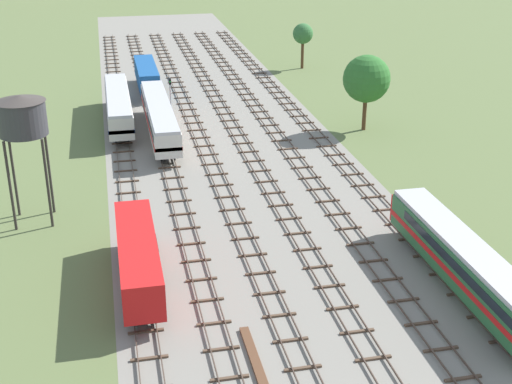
{
  "coord_description": "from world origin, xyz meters",
  "views": [
    {
      "loc": [
        -12.66,
        -26.7,
        27.18
      ],
      "look_at": [
        0.0,
        31.82,
        1.5
      ],
      "focal_mm": 49.44,
      "sensor_mm": 36.0,
      "label": 1
    }
  ],
  "objects_px": {
    "signal_post_nearest": "(170,90)",
    "passenger_coach_left_mid": "(159,116)",
    "diesel_railcar_right_nearest": "(464,261)",
    "diesel_railcar_far_left_midfar": "(118,104)",
    "freight_boxcar_far_left_near": "(138,256)",
    "water_tower": "(22,117)",
    "freight_boxcar_left_far": "(147,75)"
  },
  "relations": [
    {
      "from": "signal_post_nearest",
      "to": "passenger_coach_left_mid",
      "type": "bearing_deg",
      "value": -103.24
    },
    {
      "from": "diesel_railcar_right_nearest",
      "to": "diesel_railcar_far_left_midfar",
      "type": "distance_m",
      "value": 51.64
    },
    {
      "from": "diesel_railcar_far_left_midfar",
      "to": "signal_post_nearest",
      "type": "bearing_deg",
      "value": 29.26
    },
    {
      "from": "diesel_railcar_right_nearest",
      "to": "freight_boxcar_far_left_near",
      "type": "height_order",
      "value": "diesel_railcar_right_nearest"
    },
    {
      "from": "passenger_coach_left_mid",
      "to": "water_tower",
      "type": "distance_m",
      "value": 25.78
    },
    {
      "from": "diesel_railcar_right_nearest",
      "to": "freight_boxcar_left_far",
      "type": "relative_size",
      "value": 1.46
    },
    {
      "from": "signal_post_nearest",
      "to": "diesel_railcar_far_left_midfar",
      "type": "bearing_deg",
      "value": -150.74
    },
    {
      "from": "signal_post_nearest",
      "to": "diesel_railcar_right_nearest",
      "type": "bearing_deg",
      "value": -72.2
    },
    {
      "from": "diesel_railcar_right_nearest",
      "to": "freight_boxcar_left_far",
      "type": "bearing_deg",
      "value": 106.58
    },
    {
      "from": "water_tower",
      "to": "signal_post_nearest",
      "type": "xyz_separation_m",
      "value": [
        15.3,
        30.88,
        -6.62
      ]
    },
    {
      "from": "freight_boxcar_left_far",
      "to": "passenger_coach_left_mid",
      "type": "bearing_deg",
      "value": -90.02
    },
    {
      "from": "freight_boxcar_left_far",
      "to": "signal_post_nearest",
      "type": "relative_size",
      "value": 2.97
    },
    {
      "from": "water_tower",
      "to": "signal_post_nearest",
      "type": "relative_size",
      "value": 2.45
    },
    {
      "from": "water_tower",
      "to": "signal_post_nearest",
      "type": "distance_m",
      "value": 35.09
    },
    {
      "from": "diesel_railcar_right_nearest",
      "to": "water_tower",
      "type": "xyz_separation_m",
      "value": [
        -31.39,
        19.23,
        7.05
      ]
    },
    {
      "from": "passenger_coach_left_mid",
      "to": "water_tower",
      "type": "relative_size",
      "value": 1.91
    },
    {
      "from": "passenger_coach_left_mid",
      "to": "water_tower",
      "type": "bearing_deg",
      "value": -121.63
    },
    {
      "from": "diesel_railcar_right_nearest",
      "to": "signal_post_nearest",
      "type": "bearing_deg",
      "value": 107.8
    },
    {
      "from": "freight_boxcar_left_far",
      "to": "water_tower",
      "type": "distance_m",
      "value": 45.02
    },
    {
      "from": "passenger_coach_left_mid",
      "to": "diesel_railcar_far_left_midfar",
      "type": "height_order",
      "value": "same"
    },
    {
      "from": "diesel_railcar_right_nearest",
      "to": "diesel_railcar_far_left_midfar",
      "type": "height_order",
      "value": "same"
    },
    {
      "from": "diesel_railcar_right_nearest",
      "to": "passenger_coach_left_mid",
      "type": "distance_m",
      "value": 44.34
    },
    {
      "from": "freight_boxcar_left_far",
      "to": "freight_boxcar_far_left_near",
      "type": "bearing_deg",
      "value": -94.71
    },
    {
      "from": "passenger_coach_left_mid",
      "to": "signal_post_nearest",
      "type": "relative_size",
      "value": 4.67
    },
    {
      "from": "diesel_railcar_right_nearest",
      "to": "passenger_coach_left_mid",
      "type": "xyz_separation_m",
      "value": [
        -18.38,
        40.35,
        0.02
      ]
    },
    {
      "from": "diesel_railcar_far_left_midfar",
      "to": "water_tower",
      "type": "xyz_separation_m",
      "value": [
        -8.41,
        -27.02,
        7.05
      ]
    },
    {
      "from": "freight_boxcar_far_left_near",
      "to": "freight_boxcar_left_far",
      "type": "bearing_deg",
      "value": 85.29
    },
    {
      "from": "passenger_coach_left_mid",
      "to": "diesel_railcar_far_left_midfar",
      "type": "distance_m",
      "value": 7.48
    },
    {
      "from": "freight_boxcar_far_left_near",
      "to": "diesel_railcar_far_left_midfar",
      "type": "height_order",
      "value": "diesel_railcar_far_left_midfar"
    },
    {
      "from": "freight_boxcar_far_left_near",
      "to": "passenger_coach_left_mid",
      "type": "height_order",
      "value": "passenger_coach_left_mid"
    },
    {
      "from": "signal_post_nearest",
      "to": "water_tower",
      "type": "bearing_deg",
      "value": -116.36
    },
    {
      "from": "diesel_railcar_right_nearest",
      "to": "freight_boxcar_far_left_near",
      "type": "xyz_separation_m",
      "value": [
        -22.97,
        5.94,
        -0.15
      ]
    }
  ]
}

